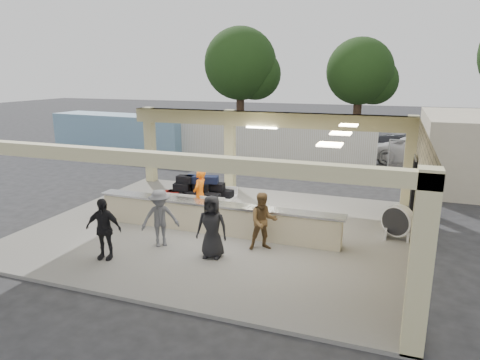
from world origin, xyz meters
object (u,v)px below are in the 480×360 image
at_px(baggage_counter, 214,218).
at_px(passenger_b, 103,229).
at_px(luggage_cart, 198,193).
at_px(passenger_d, 212,227).
at_px(passenger_a, 263,221).
at_px(drum_fan, 398,221).
at_px(container_blue, 122,134).
at_px(car_white_a, 422,151).
at_px(car_dark, 403,147).
at_px(passenger_c, 160,218).
at_px(baggage_handler, 200,195).
at_px(container_white, 269,139).

xyz_separation_m(baggage_counter, passenger_b, (-2.05, -2.85, 0.37)).
distance_m(luggage_cart, passenger_d, 3.79).
bearing_deg(passenger_a, drum_fan, 2.73).
relative_size(passenger_b, container_blue, 0.18).
height_order(passenger_b, car_white_a, passenger_b).
relative_size(car_dark, container_blue, 0.47).
bearing_deg(baggage_counter, passenger_b, -125.73).
xyz_separation_m(drum_fan, passenger_c, (-6.55, -2.94, 0.28)).
height_order(passenger_d, container_blue, container_blue).
bearing_deg(passenger_c, baggage_counter, 18.44).
distance_m(passenger_b, car_white_a, 19.36).
bearing_deg(car_dark, luggage_cart, 173.04).
height_order(luggage_cart, container_blue, container_blue).
bearing_deg(baggage_counter, car_white_a, 64.96).
height_order(passenger_d, car_dark, passenger_d).
distance_m(luggage_cart, car_white_a, 15.19).
distance_m(car_white_a, car_dark, 1.26).
bearing_deg(passenger_c, luggage_cart, 56.55).
height_order(passenger_c, car_dark, passenger_c).
xyz_separation_m(baggage_handler, passenger_c, (-0.14, -2.43, -0.06)).
distance_m(passenger_c, passenger_d, 1.75).
bearing_deg(baggage_handler, drum_fan, 95.56).
xyz_separation_m(passenger_c, car_dark, (6.80, 16.75, -0.22)).
bearing_deg(car_dark, drum_fan, -160.88).
bearing_deg(passenger_b, passenger_a, 17.71).
xyz_separation_m(passenger_a, car_dark, (3.89, 15.96, -0.21)).
height_order(passenger_a, car_dark, passenger_a).
xyz_separation_m(baggage_counter, container_blue, (-11.38, 11.38, 0.65)).
bearing_deg(baggage_handler, baggage_counter, 47.28).
height_order(baggage_counter, container_blue, container_blue).
relative_size(drum_fan, container_blue, 0.11).
bearing_deg(passenger_b, car_white_a, 52.74).
bearing_deg(baggage_counter, passenger_d, -68.66).
xyz_separation_m(passenger_b, car_white_a, (8.78, 17.25, -0.22)).
bearing_deg(car_dark, passenger_b, 176.77).
distance_m(passenger_d, container_white, 13.94).
height_order(baggage_handler, car_dark, baggage_handler).
height_order(baggage_counter, passenger_b, passenger_b).
distance_m(luggage_cart, passenger_c, 3.05).
xyz_separation_m(luggage_cart, passenger_c, (0.21, -3.04, 0.06)).
bearing_deg(car_white_a, passenger_a, 163.71).
relative_size(car_dark, container_white, 0.37).
distance_m(luggage_cart, container_blue, 14.16).
distance_m(car_white_a, container_white, 8.77).
xyz_separation_m(car_white_a, container_white, (-8.41, -2.43, 0.58)).
relative_size(luggage_cart, car_dark, 0.57).
bearing_deg(car_white_a, luggage_cart, 149.75).
bearing_deg(passenger_a, car_white_a, 44.25).
bearing_deg(luggage_cart, baggage_handler, -63.62).
bearing_deg(car_dark, container_white, 133.57).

